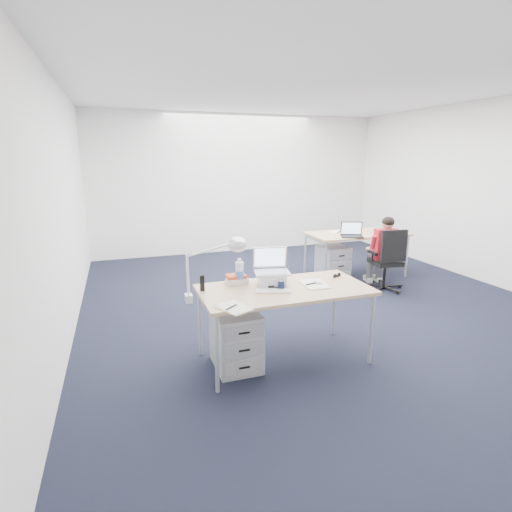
# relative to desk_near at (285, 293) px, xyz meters

# --- Properties ---
(floor) EXTENTS (7.00, 7.00, 0.00)m
(floor) POSITION_rel_desk_near_xyz_m (1.00, 1.23, -0.68)
(floor) COLOR black
(floor) RESTS_ON ground
(room) EXTENTS (6.02, 7.02, 2.80)m
(room) POSITION_rel_desk_near_xyz_m (1.00, 1.23, 1.03)
(room) COLOR white
(room) RESTS_ON ground
(desk_near) EXTENTS (1.60, 0.80, 0.73)m
(desk_near) POSITION_rel_desk_near_xyz_m (0.00, 0.00, 0.00)
(desk_near) COLOR tan
(desk_near) RESTS_ON ground
(desk_far) EXTENTS (1.60, 0.80, 0.73)m
(desk_far) POSITION_rel_desk_near_xyz_m (2.24, 2.25, 0.00)
(desk_far) COLOR tan
(desk_far) RESTS_ON ground
(office_chair) EXTENTS (0.67, 0.67, 0.94)m
(office_chair) POSITION_rel_desk_near_xyz_m (2.27, 1.47, -0.42)
(office_chair) COLOR black
(office_chair) RESTS_ON ground
(seated_person) EXTENTS (0.40, 0.63, 1.09)m
(seated_person) POSITION_rel_desk_near_xyz_m (2.29, 1.63, -0.13)
(seated_person) COLOR #AA1824
(seated_person) RESTS_ON ground
(drawer_pedestal_near) EXTENTS (0.40, 0.50, 0.55)m
(drawer_pedestal_near) POSITION_rel_desk_near_xyz_m (-0.48, 0.02, -0.41)
(drawer_pedestal_near) COLOR #ACAFB2
(drawer_pedestal_near) RESTS_ON ground
(drawer_pedestal_far) EXTENTS (0.40, 0.50, 0.55)m
(drawer_pedestal_far) POSITION_rel_desk_near_xyz_m (1.79, 2.21, -0.41)
(drawer_pedestal_far) COLOR #ACAFB2
(drawer_pedestal_far) RESTS_ON ground
(silver_laptop) EXTENTS (0.38, 0.32, 0.35)m
(silver_laptop) POSITION_rel_desk_near_xyz_m (-0.09, 0.11, 0.22)
(silver_laptop) COLOR silver
(silver_laptop) RESTS_ON desk_near
(wireless_keyboard) EXTENTS (0.34, 0.22, 0.02)m
(wireless_keyboard) POSITION_rel_desk_near_xyz_m (-0.14, -0.06, 0.05)
(wireless_keyboard) COLOR white
(wireless_keyboard) RESTS_ON desk_near
(computer_mouse) EXTENTS (0.10, 0.12, 0.04)m
(computer_mouse) POSITION_rel_desk_near_xyz_m (0.35, 0.01, 0.07)
(computer_mouse) COLOR white
(computer_mouse) RESTS_ON desk_near
(headphones) EXTENTS (0.28, 0.24, 0.04)m
(headphones) POSITION_rel_desk_near_xyz_m (-0.06, 0.06, 0.07)
(headphones) COLOR black
(headphones) RESTS_ON desk_near
(can_koozie) EXTENTS (0.08, 0.08, 0.10)m
(can_koozie) POSITION_rel_desk_near_xyz_m (-0.05, -0.03, 0.09)
(can_koozie) COLOR #141C40
(can_koozie) RESTS_ON desk_near
(water_bottle) EXTENTS (0.08, 0.08, 0.26)m
(water_bottle) POSITION_rel_desk_near_xyz_m (-0.37, 0.25, 0.18)
(water_bottle) COLOR silver
(water_bottle) RESTS_ON desk_near
(bear_figurine) EXTENTS (0.08, 0.07, 0.13)m
(bear_figurine) POSITION_rel_desk_near_xyz_m (-0.37, 0.26, 0.11)
(bear_figurine) COLOR #326B1C
(bear_figurine) RESTS_ON desk_near
(book_stack) EXTENTS (0.21, 0.16, 0.09)m
(book_stack) POSITION_rel_desk_near_xyz_m (-0.39, 0.28, 0.09)
(book_stack) COLOR silver
(book_stack) RESTS_ON desk_near
(cordless_phone) EXTENTS (0.04, 0.03, 0.15)m
(cordless_phone) POSITION_rel_desk_near_xyz_m (-0.75, 0.17, 0.12)
(cordless_phone) COLOR black
(cordless_phone) RESTS_ON desk_near
(papers_left) EXTENTS (0.29, 0.34, 0.01)m
(papers_left) POSITION_rel_desk_near_xyz_m (-0.60, -0.35, 0.05)
(papers_left) COLOR #E6CE85
(papers_left) RESTS_ON desk_near
(papers_right) EXTENTS (0.24, 0.33, 0.01)m
(papers_right) POSITION_rel_desk_near_xyz_m (0.30, -0.01, 0.05)
(papers_right) COLOR #E6CE85
(papers_right) RESTS_ON desk_near
(sunglasses) EXTENTS (0.13, 0.09, 0.03)m
(sunglasses) POSITION_rel_desk_near_xyz_m (0.65, 0.16, 0.06)
(sunglasses) COLOR black
(sunglasses) RESTS_ON desk_near
(desk_lamp) EXTENTS (0.52, 0.29, 0.56)m
(desk_lamp) POSITION_rel_desk_near_xyz_m (-0.75, -0.08, 0.33)
(desk_lamp) COLOR silver
(desk_lamp) RESTS_ON desk_near
(dark_laptop) EXTENTS (0.43, 0.43, 0.24)m
(dark_laptop) POSITION_rel_desk_near_xyz_m (1.98, 1.98, 0.17)
(dark_laptop) COLOR black
(dark_laptop) RESTS_ON desk_far
(far_cup) EXTENTS (0.06, 0.06, 0.09)m
(far_cup) POSITION_rel_desk_near_xyz_m (2.99, 2.47, 0.09)
(far_cup) COLOR white
(far_cup) RESTS_ON desk_far
(far_papers) EXTENTS (0.34, 0.40, 0.01)m
(far_papers) POSITION_rel_desk_near_xyz_m (1.98, 2.35, 0.05)
(far_papers) COLOR white
(far_papers) RESTS_ON desk_far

